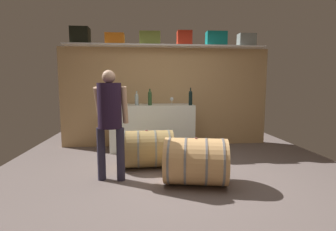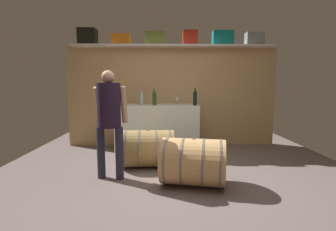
{
  "view_description": "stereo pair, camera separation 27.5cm",
  "coord_description": "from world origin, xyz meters",
  "px_view_note": "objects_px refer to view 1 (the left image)",
  "views": [
    {
      "loc": [
        -0.49,
        -3.29,
        1.34
      ],
      "look_at": [
        -0.13,
        0.49,
        0.87
      ],
      "focal_mm": 27.1,
      "sensor_mm": 36.0,
      "label": 1
    },
    {
      "loc": [
        -0.21,
        -3.31,
        1.34
      ],
      "look_at": [
        -0.13,
        0.49,
        0.87
      ],
      "focal_mm": 27.1,
      "sensor_mm": 36.0,
      "label": 2
    }
  ],
  "objects_px": {
    "wine_bottle_dark": "(191,98)",
    "wine_bottle_clear": "(137,99)",
    "winemaker_pouring": "(110,114)",
    "work_cabinet": "(152,127)",
    "toolcase_orange": "(115,39)",
    "wine_glass": "(172,99)",
    "toolcase_olive": "(150,39)",
    "toolcase_teal": "(216,39)",
    "toolcase_black": "(80,36)",
    "toolcase_grey": "(247,40)",
    "wine_barrel_far": "(196,161)",
    "wine_bottle_green": "(150,98)",
    "toolcase_red": "(184,38)",
    "wine_barrel_near": "(147,149)"
  },
  "relations": [
    {
      "from": "toolcase_orange",
      "to": "wine_bottle_dark",
      "type": "height_order",
      "value": "toolcase_orange"
    },
    {
      "from": "toolcase_olive",
      "to": "winemaker_pouring",
      "type": "height_order",
      "value": "toolcase_olive"
    },
    {
      "from": "wine_bottle_dark",
      "to": "wine_bottle_clear",
      "type": "bearing_deg",
      "value": 173.36
    },
    {
      "from": "toolcase_olive",
      "to": "toolcase_red",
      "type": "distance_m",
      "value": 0.72
    },
    {
      "from": "toolcase_teal",
      "to": "wine_glass",
      "type": "xyz_separation_m",
      "value": [
        -0.96,
        -0.15,
        -1.26
      ]
    },
    {
      "from": "toolcase_olive",
      "to": "winemaker_pouring",
      "type": "bearing_deg",
      "value": -105.69
    },
    {
      "from": "toolcase_grey",
      "to": "toolcase_olive",
      "type": "bearing_deg",
      "value": -179.76
    },
    {
      "from": "toolcase_red",
      "to": "toolcase_teal",
      "type": "height_order",
      "value": "toolcase_teal"
    },
    {
      "from": "wine_glass",
      "to": "work_cabinet",
      "type": "bearing_deg",
      "value": -169.69
    },
    {
      "from": "wine_bottle_clear",
      "to": "wine_bottle_dark",
      "type": "bearing_deg",
      "value": -6.64
    },
    {
      "from": "wine_bottle_dark",
      "to": "wine_glass",
      "type": "bearing_deg",
      "value": 137.95
    },
    {
      "from": "toolcase_orange",
      "to": "work_cabinet",
      "type": "relative_size",
      "value": 0.22
    },
    {
      "from": "work_cabinet",
      "to": "wine_bottle_clear",
      "type": "relative_size",
      "value": 5.94
    },
    {
      "from": "toolcase_orange",
      "to": "work_cabinet",
      "type": "xyz_separation_m",
      "value": [
        0.74,
        -0.22,
        -1.79
      ]
    },
    {
      "from": "winemaker_pouring",
      "to": "work_cabinet",
      "type": "bearing_deg",
      "value": 78.88
    },
    {
      "from": "wine_bottle_green",
      "to": "wine_barrel_near",
      "type": "bearing_deg",
      "value": -94.69
    },
    {
      "from": "work_cabinet",
      "to": "wine_barrel_far",
      "type": "distance_m",
      "value": 1.99
    },
    {
      "from": "toolcase_black",
      "to": "wine_bottle_clear",
      "type": "bearing_deg",
      "value": -16.26
    },
    {
      "from": "wine_bottle_green",
      "to": "wine_barrel_far",
      "type": "height_order",
      "value": "wine_bottle_green"
    },
    {
      "from": "toolcase_red",
      "to": "toolcase_teal",
      "type": "bearing_deg",
      "value": 2.36
    },
    {
      "from": "wine_bottle_clear",
      "to": "wine_glass",
      "type": "xyz_separation_m",
      "value": [
        0.72,
        0.18,
        -0.02
      ]
    },
    {
      "from": "toolcase_olive",
      "to": "wine_bottle_clear",
      "type": "relative_size",
      "value": 1.5
    },
    {
      "from": "toolcase_olive",
      "to": "winemaker_pouring",
      "type": "distance_m",
      "value": 2.38
    },
    {
      "from": "toolcase_black",
      "to": "toolcase_orange",
      "type": "height_order",
      "value": "toolcase_black"
    },
    {
      "from": "winemaker_pouring",
      "to": "wine_barrel_near",
      "type": "bearing_deg",
      "value": 55.25
    },
    {
      "from": "toolcase_black",
      "to": "wine_bottle_green",
      "type": "xyz_separation_m",
      "value": [
        1.37,
        -0.38,
        -1.23
      ]
    },
    {
      "from": "toolcase_black",
      "to": "toolcase_red",
      "type": "bearing_deg",
      "value": 0.08
    },
    {
      "from": "toolcase_orange",
      "to": "toolcase_red",
      "type": "xyz_separation_m",
      "value": [
        1.43,
        0.0,
        0.04
      ]
    },
    {
      "from": "wine_bottle_clear",
      "to": "wine_barrel_near",
      "type": "relative_size",
      "value": 0.33
    },
    {
      "from": "wine_barrel_far",
      "to": "winemaker_pouring",
      "type": "xyz_separation_m",
      "value": [
        -1.15,
        0.26,
        0.62
      ]
    },
    {
      "from": "toolcase_teal",
      "to": "toolcase_grey",
      "type": "bearing_deg",
      "value": 1.61
    },
    {
      "from": "toolcase_teal",
      "to": "wine_bottle_green",
      "type": "height_order",
      "value": "toolcase_teal"
    },
    {
      "from": "wine_bottle_dark",
      "to": "wine_barrel_near",
      "type": "distance_m",
      "value": 1.49
    },
    {
      "from": "toolcase_black",
      "to": "winemaker_pouring",
      "type": "xyz_separation_m",
      "value": [
        0.79,
        -1.87,
        -1.37
      ]
    },
    {
      "from": "work_cabinet",
      "to": "wine_bottle_dark",
      "type": "height_order",
      "value": "wine_bottle_dark"
    },
    {
      "from": "toolcase_black",
      "to": "wine_glass",
      "type": "bearing_deg",
      "value": -4.45
    },
    {
      "from": "wine_bottle_green",
      "to": "winemaker_pouring",
      "type": "height_order",
      "value": "winemaker_pouring"
    },
    {
      "from": "work_cabinet",
      "to": "wine_barrel_far",
      "type": "bearing_deg",
      "value": -74.92
    },
    {
      "from": "wine_bottle_green",
      "to": "toolcase_black",
      "type": "bearing_deg",
      "value": 164.64
    },
    {
      "from": "wine_barrel_near",
      "to": "toolcase_olive",
      "type": "bearing_deg",
      "value": 84.72
    },
    {
      "from": "toolcase_grey",
      "to": "work_cabinet",
      "type": "bearing_deg",
      "value": -173.59
    },
    {
      "from": "toolcase_orange",
      "to": "toolcase_olive",
      "type": "bearing_deg",
      "value": 0.56
    },
    {
      "from": "toolcase_black",
      "to": "toolcase_grey",
      "type": "xyz_separation_m",
      "value": [
        3.46,
        0.0,
        -0.03
      ]
    },
    {
      "from": "toolcase_red",
      "to": "wine_barrel_far",
      "type": "xyz_separation_m",
      "value": [
        -0.17,
        -2.14,
        -1.98
      ]
    },
    {
      "from": "wine_bottle_green",
      "to": "wine_barrel_far",
      "type": "xyz_separation_m",
      "value": [
        0.57,
        -1.76,
        -0.76
      ]
    },
    {
      "from": "toolcase_orange",
      "to": "wine_bottle_dark",
      "type": "bearing_deg",
      "value": -16.22
    },
    {
      "from": "work_cabinet",
      "to": "toolcase_olive",
      "type": "bearing_deg",
      "value": 97.34
    },
    {
      "from": "wine_bottle_dark",
      "to": "wine_bottle_clear",
      "type": "relative_size",
      "value": 1.23
    },
    {
      "from": "toolcase_orange",
      "to": "toolcase_olive",
      "type": "height_order",
      "value": "toolcase_olive"
    },
    {
      "from": "toolcase_teal",
      "to": "wine_barrel_far",
      "type": "bearing_deg",
      "value": -110.15
    }
  ]
}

